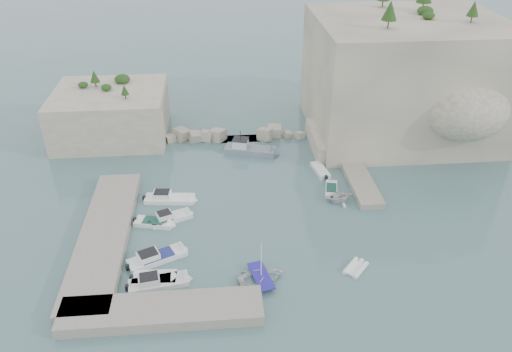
{
  "coord_description": "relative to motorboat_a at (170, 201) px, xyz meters",
  "views": [
    {
      "loc": [
        -4.37,
        -44.89,
        33.74
      ],
      "look_at": [
        0.0,
        6.0,
        3.0
      ],
      "focal_mm": 35.0,
      "sensor_mm": 36.0,
      "label": 1
    }
  ],
  "objects": [
    {
      "name": "tender_east_c",
      "position": [
        19.5,
        5.24,
        0.0
      ],
      "size": [
        2.15,
        4.64,
        0.7
      ],
      "primitive_type": null,
      "rotation": [
        0.0,
        0.0,
        1.73
      ],
      "color": "white",
      "rests_on": "ground"
    },
    {
      "name": "motorboat_e",
      "position": [
        -0.61,
        -13.9,
        0.0
      ],
      "size": [
        4.78,
        2.16,
        0.7
      ],
      "primitive_type": null,
      "rotation": [
        0.0,
        0.0,
        -0.05
      ],
      "color": "white",
      "rests_on": "ground"
    },
    {
      "name": "motorboat_c",
      "position": [
        -1.48,
        -4.69,
        0.0
      ],
      "size": [
        4.99,
        2.79,
        0.7
      ],
      "primitive_type": null,
      "rotation": [
        0.0,
        0.0,
        -0.24
      ],
      "color": "white",
      "rests_on": "ground"
    },
    {
      "name": "quay_south",
      "position": [
        0.47,
        -18.54,
        0.55
      ],
      "size": [
        18.0,
        4.0,
        1.1
      ],
      "primitive_type": "cube",
      "color": "#9E9689",
      "rests_on": "ground"
    },
    {
      "name": "motorboat_b",
      "position": [
        0.37,
        -4.0,
        0.0
      ],
      "size": [
        5.52,
        3.69,
        1.4
      ],
      "primitive_type": null,
      "rotation": [
        0.0,
        0.0,
        0.41
      ],
      "color": "white",
      "rests_on": "ground"
    },
    {
      "name": "work_boat",
      "position": [
        10.65,
        11.36,
        0.0
      ],
      "size": [
        8.16,
        4.38,
        2.2
      ],
      "primitive_type": null,
      "rotation": [
        0.0,
        0.0,
        -0.28
      ],
      "color": "slate",
      "rests_on": "ground"
    },
    {
      "name": "tender_east_a",
      "position": [
        20.36,
        -1.86,
        0.0
      ],
      "size": [
        4.0,
        3.62,
        1.85
      ],
      "primitive_type": "imported",
      "rotation": [
        0.0,
        0.0,
        1.76
      ],
      "color": "silver",
      "rests_on": "ground"
    },
    {
      "name": "quay_west",
      "position": [
        -6.53,
        -7.04,
        0.55
      ],
      "size": [
        5.0,
        24.0,
        1.1
      ],
      "primitive_type": "cube",
      "color": "#9E9689",
      "rests_on": "ground"
    },
    {
      "name": "cliff_east",
      "position": [
        33.47,
        16.96,
        8.5
      ],
      "size": [
        26.0,
        22.0,
        17.0
      ],
      "primitive_type": "cube",
      "color": "beige",
      "rests_on": "ground"
    },
    {
      "name": "tender_east_b",
      "position": [
        19.92,
        0.38,
        0.0
      ],
      "size": [
        2.34,
        4.4,
        0.7
      ],
      "primitive_type": null,
      "rotation": [
        0.0,
        0.0,
        1.34
      ],
      "color": "silver",
      "rests_on": "ground"
    },
    {
      "name": "motorboat_a",
      "position": [
        0.0,
        0.0,
        0.0
      ],
      "size": [
        6.71,
        2.6,
        1.4
      ],
      "primitive_type": null,
      "rotation": [
        0.0,
        0.0,
        -0.1
      ],
      "color": "white",
      "rests_on": "ground"
    },
    {
      "name": "rowboat_mast",
      "position": [
        9.71,
        -14.65,
        2.58
      ],
      "size": [
        0.1,
        0.1,
        4.2
      ],
      "primitive_type": "cylinder",
      "color": "white",
      "rests_on": "rowboat"
    },
    {
      "name": "breakwater",
      "position": [
        9.47,
        15.96,
        0.7
      ],
      "size": [
        28.0,
        3.0,
        1.4
      ],
      "primitive_type": "cube",
      "color": "beige",
      "rests_on": "ground"
    },
    {
      "name": "motorboat_f",
      "position": [
        -0.16,
        -14.56,
        0.0
      ],
      "size": [
        6.49,
        2.87,
        1.4
      ],
      "primitive_type": null,
      "rotation": [
        0.0,
        0.0,
        0.16
      ],
      "color": "silver",
      "rests_on": "ground"
    },
    {
      "name": "ledge_east",
      "position": [
        23.97,
        3.96,
        0.4
      ],
      "size": [
        3.0,
        16.0,
        0.8
      ],
      "primitive_type": "cube",
      "color": "#9E9689",
      "rests_on": "ground"
    },
    {
      "name": "inflatable_dinghy",
      "position": [
        19.27,
        -14.0,
        0.0
      ],
      "size": [
        3.04,
        3.18,
        0.44
      ],
      "primitive_type": null,
      "rotation": [
        0.0,
        0.0,
        0.85
      ],
      "color": "white",
      "rests_on": "ground"
    },
    {
      "name": "tender_east_d",
      "position": [
        21.77,
        8.96,
        0.0
      ],
      "size": [
        4.62,
        2.85,
        1.67
      ],
      "primitive_type": "imported",
      "rotation": [
        0.0,
        0.0,
        1.27
      ],
      "color": "white",
      "rests_on": "ground"
    },
    {
      "name": "cliff_terrace",
      "position": [
        23.47,
        11.96,
        1.25
      ],
      "size": [
        8.0,
        10.0,
        2.5
      ],
      "primitive_type": "cube",
      "color": "beige",
      "rests_on": "ground"
    },
    {
      "name": "outcrop_west",
      "position": [
        -9.53,
        18.96,
        3.5
      ],
      "size": [
        16.0,
        14.0,
        7.0
      ],
      "primitive_type": "cube",
      "color": "beige",
      "rests_on": "ground"
    },
    {
      "name": "ground",
      "position": [
        10.47,
        -6.04,
        0.0
      ],
      "size": [
        400.0,
        400.0,
        0.0
      ],
      "primitive_type": "plane",
      "color": "slate",
      "rests_on": "ground"
    },
    {
      "name": "vegetation",
      "position": [
        28.3,
        18.37,
        17.93
      ],
      "size": [
        53.48,
        13.88,
        13.4
      ],
      "color": "#1E4219",
      "rests_on": "ground"
    },
    {
      "name": "rowboat",
      "position": [
        9.71,
        -14.65,
        0.0
      ],
      "size": [
        5.26,
        4.3,
        0.95
      ],
      "primitive_type": "imported",
      "rotation": [
        0.0,
        0.0,
        1.81
      ],
      "color": "white",
      "rests_on": "ground"
    },
    {
      "name": "motorboat_d",
      "position": [
        -0.6,
        -10.82,
        0.0
      ],
      "size": [
        6.8,
        4.55,
        1.4
      ],
      "primitive_type": null,
      "rotation": [
        0.0,
        0.0,
        0.43
      ],
      "color": "white",
      "rests_on": "ground"
    }
  ]
}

